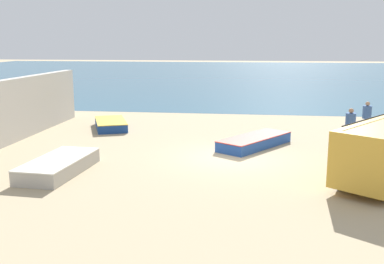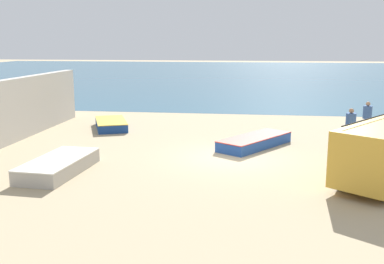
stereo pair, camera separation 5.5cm
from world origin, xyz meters
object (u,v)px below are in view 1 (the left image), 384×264
object	(u,v)px
fishing_rowboat_0	(111,124)
fishing_rowboat_2	(256,141)
fisherman_0	(350,123)
fisherman_1	(367,115)
fishing_rowboat_1	(60,165)

from	to	relation	value
fishing_rowboat_0	fishing_rowboat_2	bearing A→B (deg)	-135.00
fisherman_0	fisherman_1	size ratio (longest dim) A/B	1.02
fishing_rowboat_0	fisherman_0	world-z (taller)	fisherman_0
fishing_rowboat_2	fisherman_1	size ratio (longest dim) A/B	2.72
fishing_rowboat_2	fisherman_0	world-z (taller)	fisherman_0
fisherman_1	fisherman_0	bearing A→B (deg)	70.24
fishing_rowboat_0	fisherman_0	bearing A→B (deg)	-124.12
fishing_rowboat_1	fishing_rowboat_0	bearing A→B (deg)	9.63
fisherman_0	fisherman_1	distance (m)	3.22
fishing_rowboat_2	fisherman_1	world-z (taller)	fisherman_1
fishing_rowboat_0	fishing_rowboat_1	world-z (taller)	fishing_rowboat_1
fishing_rowboat_0	fisherman_0	distance (m)	13.20
fishing_rowboat_0	fishing_rowboat_1	size ratio (longest dim) A/B	0.88
fishing_rowboat_2	fisherman_0	xyz separation A→B (m)	(4.48, 0.80, 0.83)
fisherman_1	fishing_rowboat_0	bearing A→B (deg)	7.54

